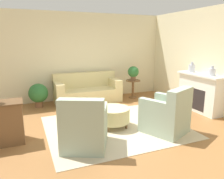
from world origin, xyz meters
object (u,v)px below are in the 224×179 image
at_px(ottoman_table, 113,115).
at_px(potted_plant_floor, 38,94).
at_px(vase_mantel_far, 212,72).
at_px(armchair_right, 167,115).
at_px(armchair_left, 84,128).
at_px(side_table, 133,86).
at_px(vase_mantel_near, 192,68).
at_px(potted_plant_on_side_table, 133,72).
at_px(couch, 87,91).

height_order(ottoman_table, potted_plant_floor, potted_plant_floor).
bearing_deg(vase_mantel_far, ottoman_table, 175.46).
xyz_separation_m(armchair_right, potted_plant_floor, (-2.38, 2.93, 0.03)).
relative_size(armchair_left, armchair_right, 1.00).
height_order(side_table, vase_mantel_near, vase_mantel_near).
xyz_separation_m(armchair_left, ottoman_table, (0.86, 0.72, -0.09)).
bearing_deg(vase_mantel_near, armchair_left, -160.51).
distance_m(armchair_right, side_table, 2.93).
xyz_separation_m(potted_plant_on_side_table, potted_plant_floor, (-3.06, 0.08, -0.47)).
xyz_separation_m(side_table, vase_mantel_far, (1.02, -2.33, 0.74)).
xyz_separation_m(armchair_left, potted_plant_on_side_table, (2.49, 2.85, 0.50)).
distance_m(vase_mantel_near, vase_mantel_far, 0.73).
relative_size(ottoman_table, potted_plant_on_side_table, 1.59).
height_order(couch, potted_plant_on_side_table, potted_plant_on_side_table).
relative_size(couch, side_table, 3.36).
bearing_deg(vase_mantel_near, side_table, 122.32).
relative_size(couch, vase_mantel_near, 7.02).
bearing_deg(vase_mantel_near, potted_plant_floor, 157.50).
distance_m(couch, potted_plant_on_side_table, 1.67).
height_order(vase_mantel_far, potted_plant_on_side_table, vase_mantel_far).
xyz_separation_m(couch, potted_plant_floor, (-1.49, -0.06, 0.08)).
bearing_deg(vase_mantel_near, couch, 145.89).
bearing_deg(armchair_right, vase_mantel_far, 16.78).
distance_m(vase_mantel_near, potted_plant_on_side_table, 1.92).
bearing_deg(potted_plant_floor, potted_plant_on_side_table, -1.56).
relative_size(vase_mantel_near, potted_plant_on_side_table, 0.62).
height_order(armchair_left, potted_plant_floor, armchair_left).
bearing_deg(potted_plant_on_side_table, vase_mantel_far, -66.46).
height_order(vase_mantel_far, potted_plant_floor, vase_mantel_far).
relative_size(side_table, potted_plant_on_side_table, 1.30).
distance_m(armchair_right, potted_plant_on_side_table, 2.97).
relative_size(armchair_left, potted_plant_on_side_table, 2.31).
bearing_deg(side_table, armchair_right, -103.52).
xyz_separation_m(couch, vase_mantel_near, (2.59, -1.75, 0.83)).
bearing_deg(armchair_left, vase_mantel_near, 19.49).
bearing_deg(armchair_right, couch, 106.50).
distance_m(couch, vase_mantel_near, 3.23).
relative_size(armchair_left, ottoman_table, 1.45).
xyz_separation_m(vase_mantel_near, vase_mantel_far, (0.00, -0.73, -0.01)).
xyz_separation_m(armchair_left, armchair_right, (1.80, 0.00, 0.00)).
bearing_deg(armchair_left, potted_plant_on_side_table, 48.87).
relative_size(potted_plant_on_side_table, potted_plant_floor, 0.67).
relative_size(couch, armchair_left, 1.89).
bearing_deg(couch, side_table, -5.29).
height_order(side_table, potted_plant_floor, potted_plant_floor).
distance_m(armchair_left, armchair_right, 1.80).
distance_m(armchair_right, vase_mantel_far, 1.93).
xyz_separation_m(side_table, vase_mantel_near, (1.02, -1.61, 0.75)).
distance_m(ottoman_table, vase_mantel_near, 2.83).
distance_m(couch, armchair_left, 3.13).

